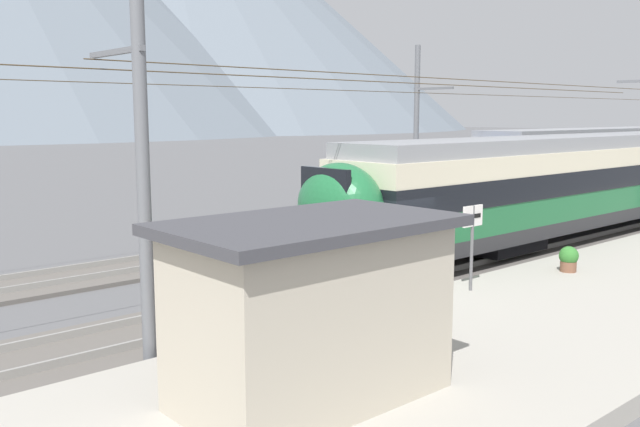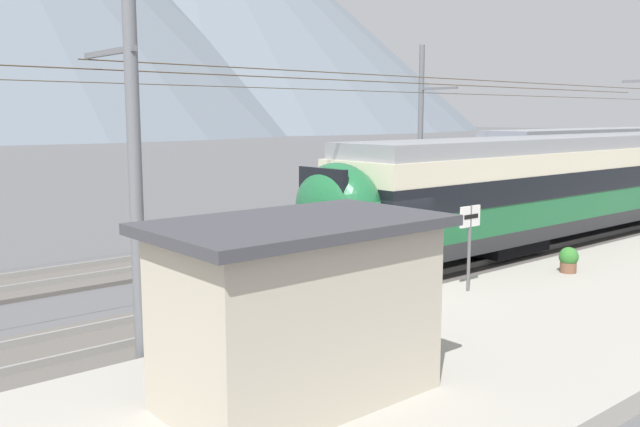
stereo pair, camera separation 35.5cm
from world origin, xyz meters
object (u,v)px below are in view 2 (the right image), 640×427
object	(u,v)px
passenger_walking	(223,307)
platform_shelter	(298,308)
catenary_mast_far_side	(423,128)
handbag_beside_passenger	(260,340)
potted_plant_platform_edge	(569,259)
train_near_platform	(637,173)
train_far_track	(623,156)
platform_sign	(470,229)
catenary_mast_west	(131,162)

from	to	relation	value
passenger_walking	platform_shelter	bearing A→B (deg)	-90.33
catenary_mast_far_side	handbag_beside_passenger	bearing A→B (deg)	-147.18
potted_plant_platform_edge	platform_shelter	distance (m)	10.85
train_near_platform	catenary_mast_far_side	xyz separation A→B (m)	(-4.39, 7.71, 1.77)
train_far_track	passenger_walking	size ratio (longest dim) A/B	16.02
handbag_beside_passenger	potted_plant_platform_edge	bearing A→B (deg)	-2.95
train_near_platform	catenary_mast_far_side	bearing A→B (deg)	119.66
handbag_beside_passenger	platform_shelter	size ratio (longest dim) A/B	0.09
handbag_beside_passenger	platform_sign	bearing A→B (deg)	0.30
passenger_walking	handbag_beside_passenger	world-z (taller)	passenger_walking
platform_sign	passenger_walking	world-z (taller)	platform_sign
catenary_mast_far_side	platform_sign	world-z (taller)	catenary_mast_far_side
train_far_track	passenger_walking	bearing A→B (deg)	-164.61
passenger_walking	platform_shelter	size ratio (longest dim) A/B	0.39
potted_plant_platform_edge	catenary_mast_west	bearing A→B (deg)	170.95
handbag_beside_passenger	potted_plant_platform_edge	size ratio (longest dim) A/B	0.53
train_far_track	passenger_walking	distance (m)	34.17
platform_sign	train_far_track	bearing A→B (deg)	18.96
train_near_platform	handbag_beside_passenger	xyz separation A→B (m)	(-20.92, -2.95, -1.73)
handbag_beside_passenger	train_far_track	bearing A→B (deg)	15.57
catenary_mast_west	handbag_beside_passenger	size ratio (longest dim) A/B	117.53
train_far_track	catenary_mast_far_side	xyz separation A→B (m)	(-15.55, 1.72, 1.78)
train_far_track	platform_shelter	bearing A→B (deg)	-161.27
handbag_beside_passenger	potted_plant_platform_edge	distance (m)	9.81
platform_sign	potted_plant_platform_edge	world-z (taller)	platform_sign
catenary_mast_west	platform_shelter	xyz separation A→B (m)	(0.88, -3.57, -2.02)
platform_sign	platform_shelter	world-z (taller)	platform_shelter
platform_sign	train_near_platform	bearing A→B (deg)	11.19
platform_sign	potted_plant_platform_edge	bearing A→B (deg)	-8.38
platform_sign	platform_shelter	size ratio (longest dim) A/B	0.48
train_far_track	catenary_mast_west	size ratio (longest dim) A/B	0.63
platform_shelter	catenary_mast_west	bearing A→B (deg)	103.82
platform_shelter	potted_plant_platform_edge	bearing A→B (deg)	9.23
train_far_track	platform_sign	distance (m)	27.42
platform_shelter	handbag_beside_passenger	bearing A→B (deg)	68.72
platform_shelter	platform_sign	bearing A→B (deg)	17.90
train_near_platform	platform_shelter	xyz separation A→B (m)	(-21.79, -5.19, -0.47)
catenary_mast_far_side	passenger_walking	size ratio (longest dim) A/B	25.46
potted_plant_platform_edge	train_far_track	bearing A→B (deg)	22.96
train_far_track	catenary_mast_west	distance (m)	34.71
potted_plant_platform_edge	passenger_walking	bearing A→B (deg)	177.98
train_near_platform	train_far_track	distance (m)	12.66
catenary_mast_west	passenger_walking	world-z (taller)	catenary_mast_west
catenary_mast_west	handbag_beside_passenger	distance (m)	3.95
train_near_platform	platform_sign	xyz separation A→B (m)	(-14.77, -2.92, -0.33)
catenary_mast_far_side	passenger_walking	distance (m)	20.64
catenary_mast_west	catenary_mast_far_side	distance (m)	20.52
catenary_mast_far_side	platform_sign	xyz separation A→B (m)	(-10.38, -10.63, -2.10)
train_near_platform	train_far_track	world-z (taller)	same
passenger_walking	platform_sign	bearing A→B (deg)	1.32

